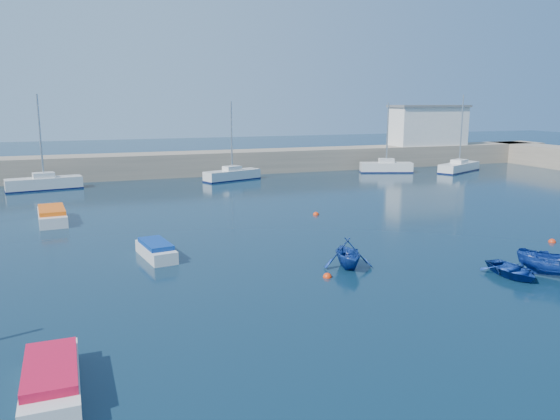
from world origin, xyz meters
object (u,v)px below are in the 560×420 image
object	(u,v)px
harbor_office	(428,126)
sailboat_7	(386,167)
sailboat_5	(44,183)
motorboat_2	(52,215)
sailboat_8	(459,167)
dinghy_left	(348,253)
sailboat_6	(232,175)
dinghy_center	(512,270)
dinghy_right	(555,264)
motorboat_1	(156,250)
motorboat_0	(51,380)

from	to	relation	value
harbor_office	sailboat_7	xyz separation A→B (m)	(-9.50, -5.60, -4.44)
sailboat_5	motorboat_2	bearing A→B (deg)	175.14
sailboat_8	motorboat_2	world-z (taller)	sailboat_8
dinghy_left	sailboat_6	bearing A→B (deg)	97.79
motorboat_2	sailboat_5	bearing A→B (deg)	89.83
sailboat_5	dinghy_center	distance (m)	43.18
sailboat_8	dinghy_right	bearing A→B (deg)	121.87
sailboat_6	dinghy_center	world-z (taller)	sailboat_6
sailboat_6	sailboat_7	world-z (taller)	sailboat_6
sailboat_7	motorboat_2	bearing A→B (deg)	132.77
harbor_office	motorboat_2	xyz separation A→B (m)	(-45.92, -21.70, -4.61)
sailboat_8	motorboat_1	bearing A→B (deg)	95.91
motorboat_1	dinghy_center	xyz separation A→B (m)	(15.98, -9.15, -0.11)
dinghy_center	dinghy_left	size ratio (longest dim) A/B	1.05
sailboat_6	motorboat_0	distance (m)	43.81
harbor_office	motorboat_0	distance (m)	64.83
sailboat_7	sailboat_8	bearing A→B (deg)	-87.25
sailboat_7	sailboat_6	bearing A→B (deg)	109.92
sailboat_5	sailboat_6	distance (m)	18.71
motorboat_1	sailboat_8	bearing A→B (deg)	23.17
harbor_office	motorboat_1	bearing A→B (deg)	-140.34
sailboat_6	sailboat_8	bearing A→B (deg)	-114.21
sailboat_6	sailboat_7	xyz separation A→B (m)	(19.13, 0.33, 0.05)
motorboat_2	dinghy_right	size ratio (longest dim) A/B	1.49
sailboat_6	sailboat_7	size ratio (longest dim) A/B	1.02
motorboat_1	dinghy_right	distance (m)	20.40
dinghy_left	dinghy_center	bearing A→B (deg)	-18.26
harbor_office	sailboat_6	world-z (taller)	sailboat_6
motorboat_0	dinghy_center	size ratio (longest dim) A/B	1.46
dinghy_left	dinghy_right	world-z (taller)	dinghy_left
motorboat_1	dinghy_center	distance (m)	18.42
harbor_office	dinghy_center	xyz separation A→B (m)	(-24.13, -42.40, -4.79)
sailboat_8	motorboat_1	xyz separation A→B (m)	(-39.21, -25.16, -0.16)
harbor_office	motorboat_0	bearing A→B (deg)	-133.82
motorboat_1	dinghy_right	xyz separation A→B (m)	(17.79, -9.98, 0.25)
dinghy_right	dinghy_center	bearing A→B (deg)	113.16
harbor_office	dinghy_left	bearing A→B (deg)	-128.98
sailboat_7	sailboat_8	world-z (taller)	sailboat_8
harbor_office	motorboat_2	distance (m)	50.99
sailboat_6	sailboat_8	size ratio (longest dim) A/B	0.92
motorboat_0	motorboat_1	bearing A→B (deg)	69.18
sailboat_6	motorboat_2	distance (m)	23.40
sailboat_8	dinghy_left	distance (m)	42.71
dinghy_left	sailboat_7	bearing A→B (deg)	68.72
motorboat_0	dinghy_right	world-z (taller)	dinghy_right
motorboat_0	dinghy_right	distance (m)	22.71
sailboat_5	dinghy_right	world-z (taller)	sailboat_5
sailboat_8	dinghy_left	world-z (taller)	sailboat_8
sailboat_6	motorboat_1	bearing A→B (deg)	137.45
sailboat_5	sailboat_8	xyz separation A→B (m)	(46.43, -2.11, -0.07)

